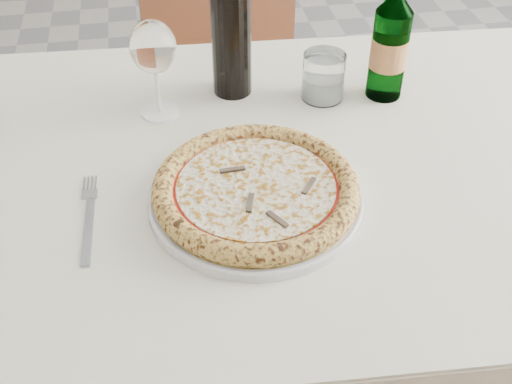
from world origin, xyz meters
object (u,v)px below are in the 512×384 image
at_px(dining_table, 246,203).
at_px(tumbler, 323,79).
at_px(beer_bottle, 390,44).
at_px(pizza, 256,189).
at_px(chair_far, 229,50).
at_px(wine_bottle, 231,29).
at_px(wine_glass, 153,49).
at_px(plate, 256,198).

bearing_deg(dining_table, tumbler, 44.92).
bearing_deg(beer_bottle, pizza, -137.85).
bearing_deg(pizza, tumbler, 57.45).
bearing_deg(beer_bottle, chair_far, 108.30).
bearing_deg(chair_far, wine_bottle, -96.93).
bearing_deg(wine_glass, plate, -64.51).
relative_size(pizza, tumbler, 3.57).
distance_m(plate, pizza, 0.02).
bearing_deg(plate, dining_table, 90.00).
distance_m(dining_table, plate, 0.14).
bearing_deg(chair_far, wine_glass, -108.61).
bearing_deg(chair_far, tumbler, -81.50).
height_order(dining_table, beer_bottle, beer_bottle).
height_order(dining_table, plate, plate).
distance_m(chair_far, tumbler, 0.69).
height_order(wine_glass, wine_bottle, wine_bottle).
height_order(pizza, wine_glass, wine_glass).
bearing_deg(plate, tumbler, 57.45).
distance_m(wine_glass, beer_bottle, 0.42).
distance_m(beer_bottle, wine_bottle, 0.29).
xyz_separation_m(chair_far, beer_bottle, (0.21, -0.64, 0.33)).
distance_m(pizza, wine_bottle, 0.34).
bearing_deg(beer_bottle, wine_glass, 178.97).
relative_size(chair_far, beer_bottle, 3.57).
height_order(chair_far, wine_bottle, wine_bottle).
height_order(plate, pizza, pizza).
distance_m(plate, tumbler, 0.33).
xyz_separation_m(chair_far, tumbler, (0.09, -0.63, 0.26)).
xyz_separation_m(beer_bottle, wine_bottle, (-0.28, 0.06, 0.02)).
bearing_deg(tumbler, plate, -122.55).
bearing_deg(wine_bottle, beer_bottle, -12.58).
relative_size(dining_table, chair_far, 1.60).
bearing_deg(chair_far, pizza, -95.20).
bearing_deg(wine_bottle, tumbler, -17.75).
relative_size(chair_far, tumbler, 10.51).
xyz_separation_m(dining_table, wine_bottle, (0.01, 0.23, 0.22)).
bearing_deg(beer_bottle, wine_bottle, 167.42).
relative_size(dining_table, wine_bottle, 5.00).
xyz_separation_m(pizza, tumbler, (0.18, 0.28, 0.01)).
distance_m(chair_far, beer_bottle, 0.75).
height_order(pizza, wine_bottle, wine_bottle).
distance_m(dining_table, tumbler, 0.28).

